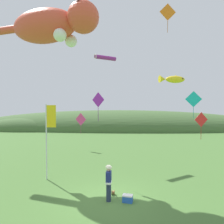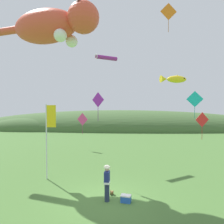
{
  "view_description": "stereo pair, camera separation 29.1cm",
  "coord_description": "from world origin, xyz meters",
  "px_view_note": "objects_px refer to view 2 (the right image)",
  "views": [
    {
      "loc": [
        0.64,
        -10.73,
        4.73
      ],
      "look_at": [
        0.0,
        4.0,
        4.24
      ],
      "focal_mm": 35.0,
      "sensor_mm": 36.0,
      "label": 1
    },
    {
      "loc": [
        0.93,
        -10.71,
        4.73
      ],
      "look_at": [
        0.0,
        4.0,
        4.24
      ],
      "focal_mm": 35.0,
      "sensor_mm": 36.0,
      "label": 2
    }
  ],
  "objects_px": {
    "kite_diamond_red": "(202,120)",
    "kite_diamond_orange": "(169,12)",
    "kite_spool": "(112,192)",
    "kite_diamond_teal": "(195,99)",
    "kite_diamond_violet": "(98,100)",
    "kite_diamond_pink": "(82,119)",
    "kite_tube_streamer": "(106,58)",
    "kite_giant_cat": "(53,26)",
    "festival_banner_pole": "(49,130)",
    "picnic_cooler": "(126,199)",
    "kite_fish_windsock": "(174,79)",
    "festival_attendant": "(107,182)"
  },
  "relations": [
    {
      "from": "festival_attendant",
      "to": "picnic_cooler",
      "type": "distance_m",
      "value": 1.21
    },
    {
      "from": "kite_diamond_red",
      "to": "festival_attendant",
      "type": "bearing_deg",
      "value": -139.49
    },
    {
      "from": "kite_diamond_pink",
      "to": "kite_tube_streamer",
      "type": "bearing_deg",
      "value": -50.4
    },
    {
      "from": "kite_fish_windsock",
      "to": "kite_diamond_red",
      "type": "height_order",
      "value": "kite_fish_windsock"
    },
    {
      "from": "festival_attendant",
      "to": "festival_banner_pole",
      "type": "relative_size",
      "value": 0.37
    },
    {
      "from": "festival_attendant",
      "to": "kite_giant_cat",
      "type": "xyz_separation_m",
      "value": [
        -4.43,
        5.36,
        9.56
      ]
    },
    {
      "from": "festival_banner_pole",
      "to": "kite_diamond_orange",
      "type": "distance_m",
      "value": 12.32
    },
    {
      "from": "festival_banner_pole",
      "to": "kite_tube_streamer",
      "type": "xyz_separation_m",
      "value": [
        3.11,
        6.22,
        5.85
      ]
    },
    {
      "from": "kite_fish_windsock",
      "to": "kite_diamond_orange",
      "type": "xyz_separation_m",
      "value": [
        -1.09,
        -2.98,
        4.72
      ]
    },
    {
      "from": "festival_banner_pole",
      "to": "picnic_cooler",
      "type": "bearing_deg",
      "value": -31.83
    },
    {
      "from": "kite_fish_windsock",
      "to": "kite_diamond_pink",
      "type": "distance_m",
      "value": 10.3
    },
    {
      "from": "festival_banner_pole",
      "to": "kite_spool",
      "type": "bearing_deg",
      "value": -27.87
    },
    {
      "from": "kite_diamond_red",
      "to": "kite_diamond_orange",
      "type": "distance_m",
      "value": 8.48
    },
    {
      "from": "festival_attendant",
      "to": "kite_tube_streamer",
      "type": "xyz_separation_m",
      "value": [
        -0.86,
        9.21,
        8.01
      ]
    },
    {
      "from": "kite_diamond_pink",
      "to": "kite_diamond_teal",
      "type": "xyz_separation_m",
      "value": [
        10.15,
        -5.43,
        2.01
      ]
    },
    {
      "from": "kite_fish_windsock",
      "to": "kite_diamond_violet",
      "type": "xyz_separation_m",
      "value": [
        -6.1,
        -5.79,
        -2.0
      ]
    },
    {
      "from": "kite_tube_streamer",
      "to": "kite_diamond_pink",
      "type": "relative_size",
      "value": 0.87
    },
    {
      "from": "kite_spool",
      "to": "kite_tube_streamer",
      "type": "distance_m",
      "value": 12.26
    },
    {
      "from": "picnic_cooler",
      "to": "kite_tube_streamer",
      "type": "distance_m",
      "value": 12.89
    },
    {
      "from": "kite_diamond_violet",
      "to": "kite_diamond_orange",
      "type": "xyz_separation_m",
      "value": [
        5.02,
        2.82,
        6.72
      ]
    },
    {
      "from": "kite_giant_cat",
      "to": "kite_diamond_pink",
      "type": "height_order",
      "value": "kite_giant_cat"
    },
    {
      "from": "kite_tube_streamer",
      "to": "kite_diamond_violet",
      "type": "height_order",
      "value": "kite_tube_streamer"
    },
    {
      "from": "festival_attendant",
      "to": "kite_tube_streamer",
      "type": "height_order",
      "value": "kite_tube_streamer"
    },
    {
      "from": "kite_giant_cat",
      "to": "kite_diamond_orange",
      "type": "distance_m",
      "value": 8.7
    },
    {
      "from": "picnic_cooler",
      "to": "kite_fish_windsock",
      "type": "xyz_separation_m",
      "value": [
        4.28,
        9.46,
        6.85
      ]
    },
    {
      "from": "festival_attendant",
      "to": "kite_spool",
      "type": "bearing_deg",
      "value": 76.62
    },
    {
      "from": "kite_diamond_red",
      "to": "kite_diamond_orange",
      "type": "bearing_deg",
      "value": 156.31
    },
    {
      "from": "picnic_cooler",
      "to": "kite_diamond_red",
      "type": "xyz_separation_m",
      "value": [
        5.45,
        5.49,
        3.46
      ]
    },
    {
      "from": "kite_tube_streamer",
      "to": "kite_diamond_violet",
      "type": "bearing_deg",
      "value": -90.33
    },
    {
      "from": "kite_tube_streamer",
      "to": "kite_diamond_orange",
      "type": "relative_size",
      "value": 0.9
    },
    {
      "from": "kite_diamond_pink",
      "to": "kite_diamond_teal",
      "type": "bearing_deg",
      "value": -28.12
    },
    {
      "from": "festival_attendant",
      "to": "kite_diamond_orange",
      "type": "relative_size",
      "value": 0.81
    },
    {
      "from": "kite_tube_streamer",
      "to": "kite_diamond_red",
      "type": "xyz_separation_m",
      "value": [
        7.24,
        -3.77,
        -5.33
      ]
    },
    {
      "from": "kite_spool",
      "to": "picnic_cooler",
      "type": "xyz_separation_m",
      "value": [
        0.74,
        -0.84,
        0.06
      ]
    },
    {
      "from": "kite_fish_windsock",
      "to": "kite_diamond_teal",
      "type": "relative_size",
      "value": 1.15
    },
    {
      "from": "kite_fish_windsock",
      "to": "kite_tube_streamer",
      "type": "relative_size",
      "value": 1.27
    },
    {
      "from": "kite_diamond_teal",
      "to": "kite_diamond_red",
      "type": "bearing_deg",
      "value": -90.94
    },
    {
      "from": "kite_giant_cat",
      "to": "kite_diamond_red",
      "type": "height_order",
      "value": "kite_giant_cat"
    },
    {
      "from": "kite_spool",
      "to": "kite_diamond_orange",
      "type": "relative_size",
      "value": 0.11
    },
    {
      "from": "kite_tube_streamer",
      "to": "kite_diamond_red",
      "type": "relative_size",
      "value": 1.0
    },
    {
      "from": "kite_spool",
      "to": "picnic_cooler",
      "type": "distance_m",
      "value": 1.12
    },
    {
      "from": "kite_giant_cat",
      "to": "kite_diamond_pink",
      "type": "bearing_deg",
      "value": 84.72
    },
    {
      "from": "kite_diamond_violet",
      "to": "kite_diamond_pink",
      "type": "height_order",
      "value": "kite_diamond_violet"
    },
    {
      "from": "kite_fish_windsock",
      "to": "kite_diamond_teal",
      "type": "distance_m",
      "value": 3.08
    },
    {
      "from": "picnic_cooler",
      "to": "kite_diamond_violet",
      "type": "bearing_deg",
      "value": 116.38
    },
    {
      "from": "kite_spool",
      "to": "kite_diamond_pink",
      "type": "xyz_separation_m",
      "value": [
        -3.94,
        11.91,
        3.03
      ]
    },
    {
      "from": "kite_diamond_pink",
      "to": "kite_giant_cat",
      "type": "bearing_deg",
      "value": -95.28
    },
    {
      "from": "kite_giant_cat",
      "to": "kite_diamond_violet",
      "type": "distance_m",
      "value": 6.75
    },
    {
      "from": "kite_spool",
      "to": "kite_diamond_teal",
      "type": "xyz_separation_m",
      "value": [
        6.22,
        6.49,
        5.04
      ]
    },
    {
      "from": "kite_spool",
      "to": "kite_giant_cat",
      "type": "relative_size",
      "value": 0.03
    }
  ]
}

